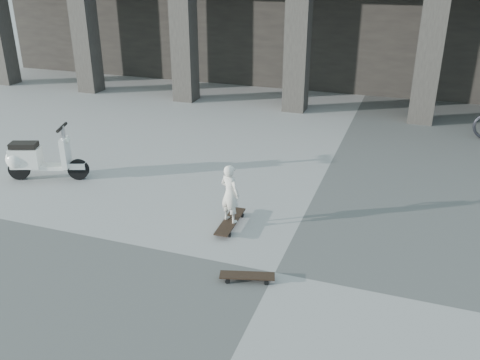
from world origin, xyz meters
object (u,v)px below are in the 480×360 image
(longboard, at_px, (230,222))
(skateboard_spare, at_px, (247,276))
(scooter, at_px, (33,159))
(child, at_px, (230,194))

(longboard, bearing_deg, skateboard_spare, -153.31)
(skateboard_spare, distance_m, scooter, 5.63)
(child, height_order, scooter, scooter)
(skateboard_spare, bearing_deg, child, 103.19)
(child, relative_size, scooter, 0.64)
(longboard, bearing_deg, scooter, 80.86)
(longboard, relative_size, child, 1.03)
(scooter, bearing_deg, skateboard_spare, -40.05)
(skateboard_spare, xyz_separation_m, scooter, (-5.27, 1.96, 0.38))
(skateboard_spare, relative_size, child, 0.79)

